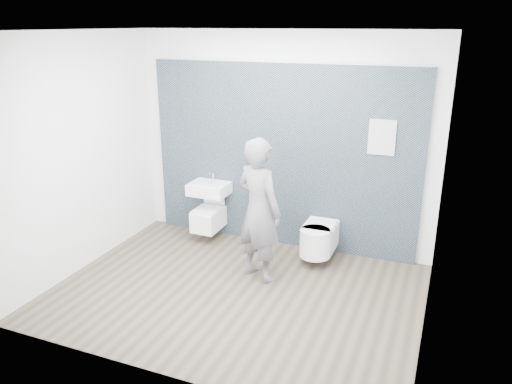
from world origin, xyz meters
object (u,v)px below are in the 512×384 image
at_px(toilet_square, 209,217).
at_px(toilet_rounded, 318,239).
at_px(washbasin, 209,188).
at_px(visitor, 259,210).

height_order(toilet_square, toilet_rounded, toilet_square).
bearing_deg(toilet_square, toilet_rounded, -3.50).
height_order(washbasin, toilet_square, washbasin).
bearing_deg(toilet_rounded, toilet_square, 176.50).
bearing_deg(washbasin, visitor, -37.26).
height_order(toilet_square, visitor, visitor).
relative_size(toilet_square, visitor, 0.39).
distance_m(washbasin, toilet_square, 0.41).
xyz_separation_m(washbasin, visitor, (1.05, -0.80, 0.12)).
height_order(washbasin, toilet_rounded, washbasin).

